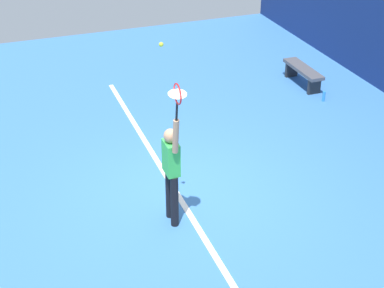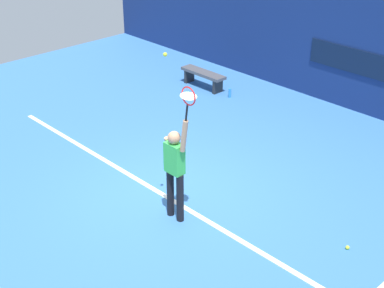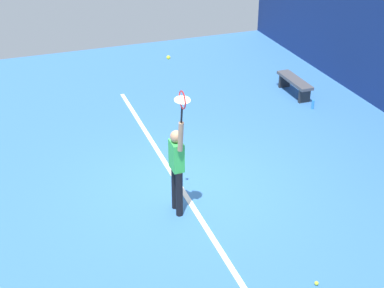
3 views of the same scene
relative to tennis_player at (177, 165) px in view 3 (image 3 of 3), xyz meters
name	(u,v)px [view 3 (image 3 of 3)]	position (x,y,z in m)	size (l,w,h in m)	color
ground_plane	(188,188)	(-0.66, 0.44, -1.01)	(18.00, 18.00, 0.00)	#3870B2
court_baseline	(182,189)	(-0.66, 0.31, -1.01)	(10.00, 0.10, 0.01)	white
tennis_player	(177,165)	(0.00, 0.00, 0.00)	(0.57, 0.31, 1.99)	black
tennis_racket	(182,102)	(0.34, 0.00, 1.38)	(0.36, 0.27, 0.62)	black
tennis_ball	(168,58)	(-0.08, -0.09, 2.00)	(0.07, 0.07, 0.07)	#CCE033
court_bench	(295,83)	(-4.07, 4.72, -0.67)	(1.40, 0.36, 0.45)	#4C4C51
water_bottle	(313,105)	(-3.08, 4.72, -0.89)	(0.07, 0.07, 0.24)	#338CD8
spare_ball	(317,283)	(2.62, 1.41, -0.98)	(0.07, 0.07, 0.07)	#CCE033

